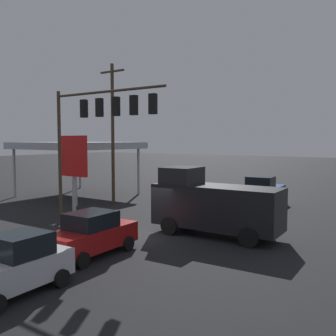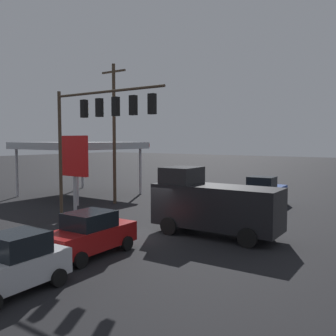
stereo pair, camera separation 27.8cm
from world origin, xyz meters
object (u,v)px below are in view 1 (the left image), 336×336
sedan_waiting (91,234)px  hatchback_crossing (15,265)px  pickup_parked (263,193)px  traffic_signal_assembly (98,120)px  delivery_truck (213,204)px  price_sign (73,159)px  utility_pole (113,131)px

sedan_waiting → hatchback_crossing: (-0.95, 4.29, -0.00)m
pickup_parked → traffic_signal_assembly: bearing=-25.4°
sedan_waiting → delivery_truck: 6.76m
pickup_parked → price_sign: bearing=-47.4°
traffic_signal_assembly → hatchback_crossing: bearing=116.8°
utility_pole → sedan_waiting: size_ratio=2.47×
pickup_parked → hatchback_crossing: pickup_parked is taller
utility_pole → hatchback_crossing: size_ratio=2.84×
traffic_signal_assembly → delivery_truck: 7.72m
traffic_signal_assembly → utility_pole: utility_pole is taller
utility_pole → sedan_waiting: utility_pole is taller
pickup_parked → delivery_truck: delivery_truck is taller
utility_pole → pickup_parked: 12.56m
traffic_signal_assembly → sedan_waiting: size_ratio=1.78×
hatchback_crossing → utility_pole: bearing=-150.0°
traffic_signal_assembly → pickup_parked: 14.16m
utility_pole → price_sign: size_ratio=2.05×
sedan_waiting → hatchback_crossing: size_ratio=1.15×
traffic_signal_assembly → delivery_truck: size_ratio=1.15×
delivery_truck → hatchback_crossing: 10.60m
utility_pole → hatchback_crossing: utility_pole is taller
traffic_signal_assembly → sedan_waiting: bearing=130.8°
utility_pole → price_sign: 5.29m
pickup_parked → delivery_truck: bearing=1.1°
hatchback_crossing → delivery_truck: bearing=167.5°
delivery_truck → hatchback_crossing: (1.82, 10.41, -0.75)m
utility_pole → pickup_parked: bearing=-153.5°
traffic_signal_assembly → sedan_waiting: traffic_signal_assembly is taller
price_sign → sedan_waiting: size_ratio=1.20×
price_sign → hatchback_crossing: size_ratio=1.39×
sedan_waiting → hatchback_crossing: hatchback_crossing is taller
traffic_signal_assembly → hatchback_crossing: 10.04m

